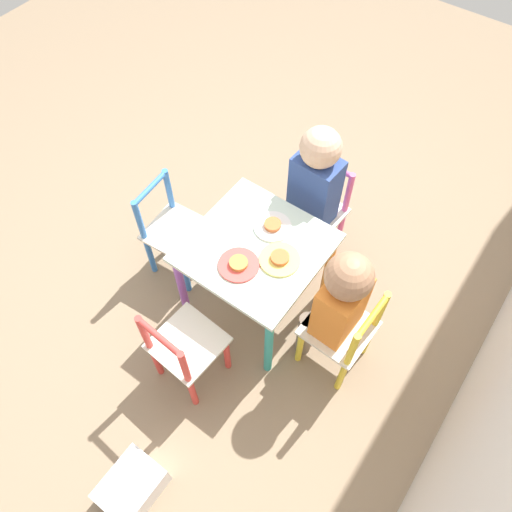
% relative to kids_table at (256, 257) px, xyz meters
% --- Properties ---
extents(ground_plane, '(6.00, 6.00, 0.00)m').
position_rel_kids_table_xyz_m(ground_plane, '(0.00, 0.00, -0.40)').
color(ground_plane, '#8C755B').
extents(kids_table, '(0.53, 0.53, 0.49)m').
position_rel_kids_table_xyz_m(kids_table, '(0.00, 0.00, 0.00)').
color(kids_table, silver).
rests_on(kids_table, ground_plane).
extents(chair_pink, '(0.27, 0.27, 0.53)m').
position_rel_kids_table_xyz_m(chair_pink, '(-0.45, 0.03, -0.14)').
color(chair_pink, silver).
rests_on(chair_pink, ground_plane).
extents(chair_yellow, '(0.27, 0.27, 0.53)m').
position_rel_kids_table_xyz_m(chair_yellow, '(0.02, 0.45, -0.14)').
color(chair_yellow, silver).
rests_on(chair_yellow, ground_plane).
extents(chair_red, '(0.28, 0.28, 0.53)m').
position_rel_kids_table_xyz_m(chair_red, '(0.45, -0.03, -0.14)').
color(chair_red, silver).
rests_on(chair_red, ground_plane).
extents(chair_blue, '(0.28, 0.28, 0.53)m').
position_rel_kids_table_xyz_m(chair_blue, '(0.03, -0.45, -0.14)').
color(chair_blue, silver).
rests_on(chair_blue, ground_plane).
extents(child_left, '(0.22, 0.21, 0.81)m').
position_rel_kids_table_xyz_m(child_left, '(-0.39, 0.02, 0.09)').
color(child_left, '#4C608E').
rests_on(child_left, ground_plane).
extents(child_back, '(0.20, 0.23, 0.75)m').
position_rel_kids_table_xyz_m(child_back, '(0.01, 0.39, 0.06)').
color(child_back, '#7A6B5B').
rests_on(child_back, ground_plane).
extents(plate_left, '(0.16, 0.16, 0.03)m').
position_rel_kids_table_xyz_m(plate_left, '(-0.12, 0.00, 0.09)').
color(plate_left, white).
rests_on(plate_left, kids_table).
extents(plate_back, '(0.16, 0.16, 0.03)m').
position_rel_kids_table_xyz_m(plate_back, '(0.00, 0.12, 0.09)').
color(plate_back, '#EADB66').
rests_on(plate_back, kids_table).
extents(plate_right, '(0.16, 0.16, 0.03)m').
position_rel_kids_table_xyz_m(plate_right, '(0.12, 0.00, 0.09)').
color(plate_right, '#E54C47').
rests_on(plate_right, kids_table).
extents(storage_bin, '(0.23, 0.18, 0.14)m').
position_rel_kids_table_xyz_m(storage_bin, '(0.95, 0.10, -0.33)').
color(storage_bin, silver).
rests_on(storage_bin, ground_plane).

